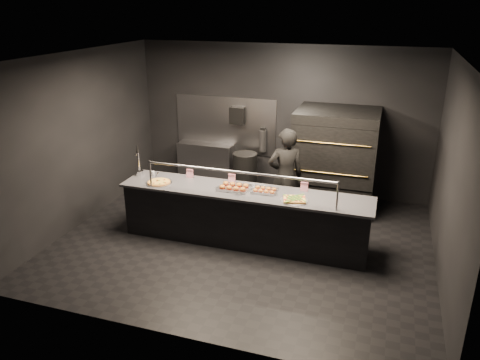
{
  "coord_description": "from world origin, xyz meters",
  "views": [
    {
      "loc": [
        2.07,
        -6.61,
        3.77
      ],
      "look_at": [
        -0.13,
        0.2,
        1.01
      ],
      "focal_mm": 35.0,
      "sensor_mm": 36.0,
      "label": 1
    }
  ],
  "objects": [
    {
      "name": "room",
      "position": [
        -0.02,
        0.05,
        1.5
      ],
      "size": [
        6.04,
        6.0,
        3.0
      ],
      "color": "black",
      "rests_on": "ground"
    },
    {
      "name": "service_counter",
      "position": [
        0.0,
        -0.0,
        0.46
      ],
      "size": [
        4.1,
        0.78,
        1.37
      ],
      "color": "black",
      "rests_on": "ground"
    },
    {
      "name": "pizza_oven",
      "position": [
        1.2,
        1.9,
        0.97
      ],
      "size": [
        1.5,
        1.23,
        1.91
      ],
      "color": "black",
      "rests_on": "ground"
    },
    {
      "name": "prep_shelf",
      "position": [
        -1.6,
        2.32,
        0.45
      ],
      "size": [
        1.2,
        0.35,
        0.9
      ],
      "primitive_type": "cube",
      "color": "#99999E",
      "rests_on": "ground"
    },
    {
      "name": "towel_dispenser",
      "position": [
        -0.9,
        2.39,
        1.55
      ],
      "size": [
        0.3,
        0.2,
        0.35
      ],
      "primitive_type": "cube",
      "color": "black",
      "rests_on": "room"
    },
    {
      "name": "fire_extinguisher",
      "position": [
        -0.35,
        2.4,
        1.06
      ],
      "size": [
        0.14,
        0.14,
        0.51
      ],
      "color": "#B2B2B7",
      "rests_on": "room"
    },
    {
      "name": "beer_tap",
      "position": [
        -1.95,
        0.11,
        1.08
      ],
      "size": [
        0.15,
        0.21,
        0.56
      ],
      "color": "silver",
      "rests_on": "service_counter"
    },
    {
      "name": "round_pizza",
      "position": [
        -1.45,
        -0.13,
        0.94
      ],
      "size": [
        0.44,
        0.44,
        0.03
      ],
      "color": "silver",
      "rests_on": "service_counter"
    },
    {
      "name": "slider_tray_a",
      "position": [
        -0.18,
        0.02,
        0.95
      ],
      "size": [
        0.6,
        0.52,
        0.08
      ],
      "color": "silver",
      "rests_on": "service_counter"
    },
    {
      "name": "slider_tray_b",
      "position": [
        0.33,
        0.05,
        0.94
      ],
      "size": [
        0.44,
        0.35,
        0.06
      ],
      "color": "silver",
      "rests_on": "service_counter"
    },
    {
      "name": "square_pizza",
      "position": [
        0.85,
        -0.15,
        0.94
      ],
      "size": [
        0.42,
        0.42,
        0.05
      ],
      "color": "silver",
      "rests_on": "service_counter"
    },
    {
      "name": "condiment_jar",
      "position": [
        -1.67,
        0.15,
        0.96
      ],
      "size": [
        0.13,
        0.05,
        0.09
      ],
      "color": "silver",
      "rests_on": "service_counter"
    },
    {
      "name": "tent_cards",
      "position": [
        -0.15,
        0.28,
        1.0
      ],
      "size": [
        2.11,
        0.04,
        0.15
      ],
      "color": "white",
      "rests_on": "service_counter"
    },
    {
      "name": "trash_bin",
      "position": [
        -0.64,
        2.08,
        0.42
      ],
      "size": [
        0.51,
        0.51,
        0.84
      ],
      "primitive_type": "cylinder",
      "color": "black",
      "rests_on": "ground"
    },
    {
      "name": "worker",
      "position": [
        0.46,
        0.95,
        0.87
      ],
      "size": [
        0.76,
        0.66,
        1.74
      ],
      "primitive_type": "imported",
      "rotation": [
        0.0,
        0.0,
        3.61
      ],
      "color": "black",
      "rests_on": "ground"
    }
  ]
}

